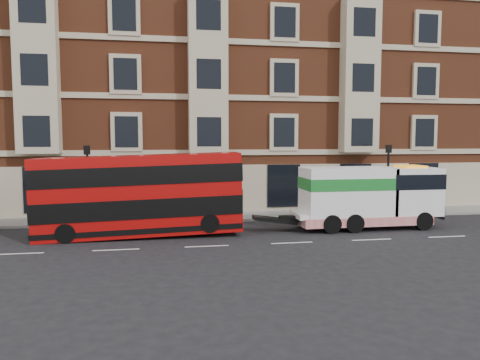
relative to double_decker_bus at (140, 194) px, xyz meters
name	(u,v)px	position (x,y,z in m)	size (l,w,h in m)	color
ground	(207,246)	(3.05, -2.78, -2.15)	(120.00, 120.00, 0.00)	black
sidewalk	(194,217)	(3.05, 4.72, -2.07)	(90.00, 3.00, 0.15)	slate
victorian_terrace	(192,70)	(3.55, 12.22, 7.92)	(45.00, 12.00, 20.40)	brown
lamp_post_west	(88,178)	(-2.95, 3.42, 0.53)	(0.35, 0.15, 4.35)	black
lamp_post_east	(388,174)	(15.05, 3.42, 0.53)	(0.35, 0.15, 4.35)	black
double_decker_bus	(140,194)	(0.00, 0.00, 0.00)	(10.02, 2.30, 4.05)	#A50A09
tow_truck	(367,196)	(12.05, 0.00, -0.38)	(8.02, 2.37, 3.34)	white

